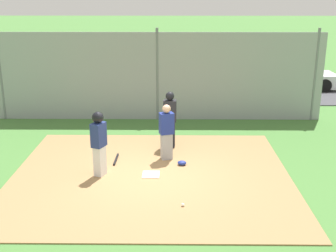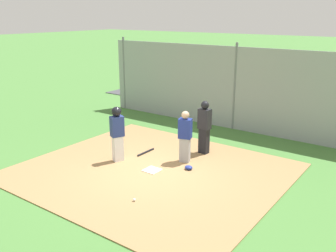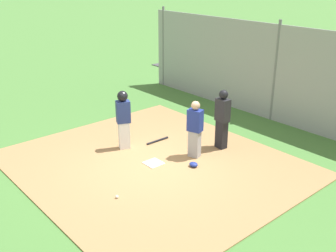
# 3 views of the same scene
# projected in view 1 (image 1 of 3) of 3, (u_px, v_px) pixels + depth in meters

# --- Properties ---
(ground_plane) EXTENTS (140.00, 140.00, 0.00)m
(ground_plane) POSITION_uv_depth(u_px,v_px,m) (151.00, 176.00, 11.32)
(ground_plane) COLOR #477A38
(dirt_infield) EXTENTS (7.20, 6.40, 0.03)m
(dirt_infield) POSITION_uv_depth(u_px,v_px,m) (151.00, 175.00, 11.32)
(dirt_infield) COLOR #9E774C
(dirt_infield) RESTS_ON ground_plane
(home_plate) EXTENTS (0.44, 0.44, 0.02)m
(home_plate) POSITION_uv_depth(u_px,v_px,m) (151.00, 174.00, 11.31)
(home_plate) COLOR white
(home_plate) RESTS_ON dirt_infield
(catcher) EXTENTS (0.44, 0.36, 1.59)m
(catcher) POSITION_uv_depth(u_px,v_px,m) (167.00, 131.00, 12.13)
(catcher) COLOR #9E9EA3
(catcher) RESTS_ON dirt_infield
(umpire) EXTENTS (0.40, 0.28, 1.73)m
(umpire) POSITION_uv_depth(u_px,v_px,m) (170.00, 118.00, 13.04)
(umpire) COLOR black
(umpire) RESTS_ON dirt_infield
(runner) EXTENTS (0.39, 0.45, 1.71)m
(runner) POSITION_uv_depth(u_px,v_px,m) (99.00, 139.00, 11.02)
(runner) COLOR silver
(runner) RESTS_ON dirt_infield
(baseball_bat) EXTENTS (0.07, 0.79, 0.06)m
(baseball_bat) POSITION_uv_depth(u_px,v_px,m) (116.00, 159.00, 12.26)
(baseball_bat) COLOR black
(baseball_bat) RESTS_ON dirt_infield
(catcher_mask) EXTENTS (0.24, 0.20, 0.12)m
(catcher_mask) POSITION_uv_depth(u_px,v_px,m) (182.00, 163.00, 11.93)
(catcher_mask) COLOR navy
(catcher_mask) RESTS_ON dirt_infield
(baseball) EXTENTS (0.07, 0.07, 0.07)m
(baseball) POSITION_uv_depth(u_px,v_px,m) (183.00, 205.00, 9.67)
(baseball) COLOR white
(baseball) RESTS_ON dirt_infield
(backstop_fence) EXTENTS (12.00, 0.10, 3.35)m
(backstop_fence) POSITION_uv_depth(u_px,v_px,m) (157.00, 77.00, 15.76)
(backstop_fence) COLOR #93999E
(backstop_fence) RESTS_ON ground_plane
(parking_lot) EXTENTS (18.00, 5.20, 0.04)m
(parking_lot) POSITION_uv_depth(u_px,v_px,m) (161.00, 91.00, 20.59)
(parking_lot) COLOR #424247
(parking_lot) RESTS_ON ground_plane
(parked_car_white) EXTENTS (4.23, 1.93, 1.28)m
(parked_car_white) POSITION_uv_depth(u_px,v_px,m) (290.00, 76.00, 20.97)
(parked_car_white) COLOR silver
(parked_car_white) RESTS_ON parking_lot
(parked_car_blue) EXTENTS (4.34, 2.18, 1.28)m
(parked_car_blue) POSITION_uv_depth(u_px,v_px,m) (216.00, 80.00, 20.12)
(parked_car_blue) COLOR #28428C
(parked_car_blue) RESTS_ON parking_lot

